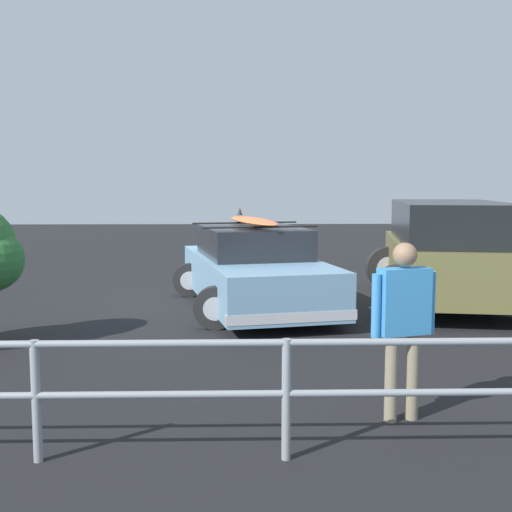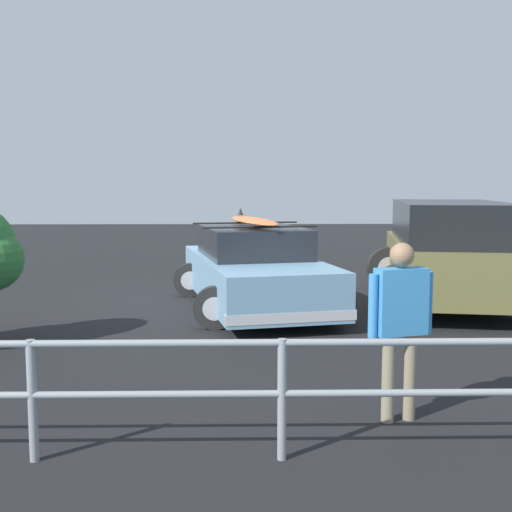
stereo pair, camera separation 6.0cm
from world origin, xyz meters
TOP-DOWN VIEW (x-y plane):
  - ground_plane at (0.00, 0.00)m, footprint 44.00×44.00m
  - sedan_car at (-0.31, 0.68)m, footprint 2.98×4.73m
  - suv_car at (-3.73, 0.24)m, footprint 3.20×5.08m
  - person_bystander at (-1.48, 5.88)m, footprint 0.59×0.30m
  - railing_fence at (-0.41, 6.66)m, footprint 7.52×0.10m

SIDE VIEW (x-z plane):
  - ground_plane at x=0.00m, z-range -0.02..0.00m
  - railing_fence at x=-0.41m, z-range 0.16..1.09m
  - sedan_car at x=-0.31m, z-range -0.17..1.47m
  - suv_car at x=-3.73m, z-range 0.04..1.81m
  - person_bystander at x=-1.48m, z-range 0.16..1.73m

